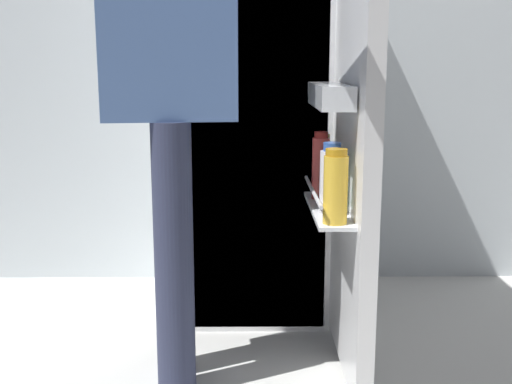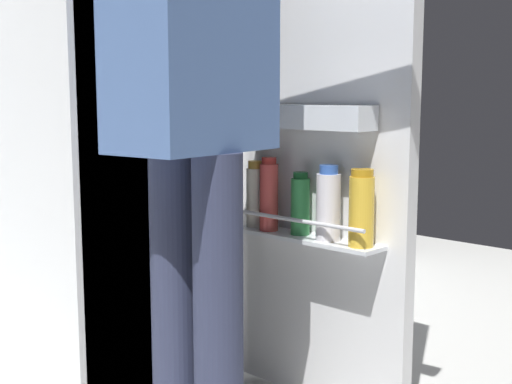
{
  "view_description": "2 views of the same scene",
  "coord_description": "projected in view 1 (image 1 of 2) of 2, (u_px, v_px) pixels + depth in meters",
  "views": [
    {
      "loc": [
        0.02,
        -2.04,
        1.02
      ],
      "look_at": [
        0.04,
        -0.07,
        0.61
      ],
      "focal_mm": 44.69,
      "sensor_mm": 36.0,
      "label": 1
    },
    {
      "loc": [
        -1.29,
        -1.33,
        0.98
      ],
      "look_at": [
        0.04,
        -0.07,
        0.72
      ],
      "focal_mm": 48.05,
      "sensor_mm": 36.0,
      "label": 2
    }
  ],
  "objects": [
    {
      "name": "person",
      "position": [
        173.0,
        62.0,
        1.88
      ],
      "size": [
        0.58,
        0.68,
        1.7
      ],
      "color": "#2D334C",
      "rests_on": "ground_plane"
    },
    {
      "name": "refrigerator",
      "position": [
        252.0,
        101.0,
        2.53
      ],
      "size": [
        0.69,
        1.26,
        1.73
      ],
      "color": "white",
      "rests_on": "ground_plane"
    },
    {
      "name": "ground_plane",
      "position": [
        245.0,
        362.0,
        2.2
      ],
      "size": [
        5.85,
        5.85,
        0.0
      ],
      "primitive_type": "plane",
      "color": "silver"
    }
  ]
}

